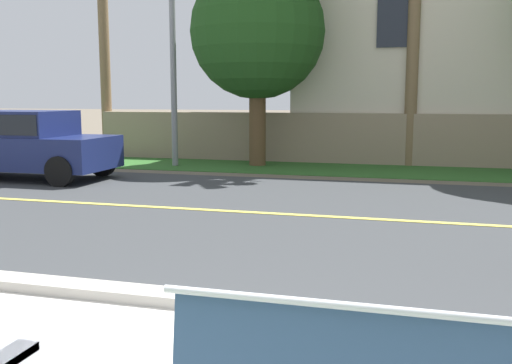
# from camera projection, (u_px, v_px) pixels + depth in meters

# --- Properties ---
(ground_plane) EXTENTS (140.00, 140.00, 0.00)m
(ground_plane) POSITION_uv_depth(u_px,v_px,m) (324.00, 200.00, 10.43)
(ground_plane) COLOR #665B4C
(curb_edge) EXTENTS (44.00, 0.30, 0.11)m
(curb_edge) POSITION_uv_depth(u_px,v_px,m) (225.00, 303.00, 5.03)
(curb_edge) COLOR #ADA89E
(curb_edge) RESTS_ON ground_plane
(street_asphalt) EXTENTS (52.00, 8.00, 0.01)m
(street_asphalt) POSITION_uv_depth(u_px,v_px,m) (309.00, 216.00, 9.00)
(street_asphalt) COLOR #383A3D
(street_asphalt) RESTS_ON ground_plane
(road_centre_line) EXTENTS (48.00, 0.14, 0.01)m
(road_centre_line) POSITION_uv_depth(u_px,v_px,m) (309.00, 215.00, 9.00)
(road_centre_line) COLOR #E0CC4C
(road_centre_line) RESTS_ON ground_plane
(far_verge_grass) EXTENTS (48.00, 2.80, 0.02)m
(far_verge_grass) POSITION_uv_depth(u_px,v_px,m) (351.00, 170.00, 14.70)
(far_verge_grass) COLOR #2D6026
(far_verge_grass) RESTS_ON ground_plane
(car_navy_far) EXTENTS (4.30, 1.86, 1.54)m
(car_navy_far) POSITION_uv_depth(u_px,v_px,m) (19.00, 141.00, 13.03)
(car_navy_far) COLOR navy
(car_navy_far) RESTS_ON ground_plane
(streetlamp) EXTENTS (0.24, 2.10, 6.85)m
(streetlamp) POSITION_uv_depth(u_px,v_px,m) (175.00, 17.00, 15.18)
(streetlamp) COLOR gray
(streetlamp) RESTS_ON ground_plane
(shade_tree_far_left) EXTENTS (3.56, 3.56, 5.88)m
(shade_tree_far_left) POSITION_uv_depth(u_px,v_px,m) (261.00, 21.00, 14.98)
(shade_tree_far_left) COLOR brown
(shade_tree_far_left) RESTS_ON ground_plane
(garden_wall) EXTENTS (13.00, 0.36, 1.40)m
(garden_wall) POSITION_uv_depth(u_px,v_px,m) (312.00, 138.00, 16.27)
(garden_wall) COLOR gray
(garden_wall) RESTS_ON ground_plane
(house_across_street) EXTENTS (11.41, 6.91, 7.51)m
(house_across_street) POSITION_uv_depth(u_px,v_px,m) (481.00, 33.00, 17.64)
(house_across_street) COLOR beige
(house_across_street) RESTS_ON ground_plane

